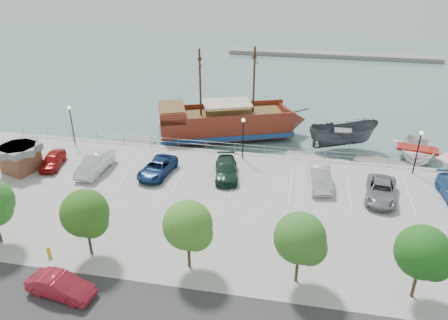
# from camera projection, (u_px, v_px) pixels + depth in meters

# --- Properties ---
(ground) EXTENTS (160.00, 160.00, 0.00)m
(ground) POSITION_uv_depth(u_px,v_px,m) (231.00, 202.00, 38.05)
(ground) COLOR slate
(sidewalk) EXTENTS (100.00, 4.00, 0.05)m
(sidewalk) POSITION_uv_depth(u_px,v_px,m) (204.00, 269.00, 28.85)
(sidewalk) COLOR gray
(sidewalk) RESTS_ON land_slab
(seawall_railing) EXTENTS (50.00, 0.06, 1.00)m
(seawall_railing) POSITION_uv_depth(u_px,v_px,m) (245.00, 148.00, 44.18)
(seawall_railing) COLOR gray
(seawall_railing) RESTS_ON land_slab
(far_shore) EXTENTS (40.00, 3.00, 0.80)m
(far_shore) POSITION_uv_depth(u_px,v_px,m) (332.00, 55.00, 84.28)
(far_shore) COLOR gray
(far_shore) RESTS_ON ground
(pirate_ship) EXTENTS (17.41, 10.24, 10.82)m
(pirate_ship) POSITION_uv_depth(u_px,v_px,m) (236.00, 123.00, 49.49)
(pirate_ship) COLOR maroon
(pirate_ship) RESTS_ON ground
(patrol_boat) EXTENTS (8.06, 5.06, 2.92)m
(patrol_boat) POSITION_uv_depth(u_px,v_px,m) (342.00, 137.00, 46.85)
(patrol_boat) COLOR #40434A
(patrol_boat) RESTS_ON ground
(speedboat) EXTENTS (6.25, 7.87, 1.46)m
(speedboat) POSITION_uv_depth(u_px,v_px,m) (417.00, 152.00, 45.26)
(speedboat) COLOR white
(speedboat) RESTS_ON ground
(dock_west) EXTENTS (7.24, 4.29, 0.40)m
(dock_west) POSITION_uv_depth(u_px,v_px,m) (122.00, 144.00, 48.39)
(dock_west) COLOR slate
(dock_west) RESTS_ON ground
(dock_mid) EXTENTS (6.57, 3.07, 0.36)m
(dock_mid) POSITION_uv_depth(u_px,v_px,m) (316.00, 160.00, 44.79)
(dock_mid) COLOR gray
(dock_mid) RESTS_ON ground
(dock_east) EXTENTS (7.70, 4.65, 0.42)m
(dock_east) POSITION_uv_depth(u_px,v_px,m) (393.00, 166.00, 43.49)
(dock_east) COLOR slate
(dock_east) RESTS_ON ground
(shed) EXTENTS (3.91, 3.91, 2.54)m
(shed) POSITION_uv_depth(u_px,v_px,m) (20.00, 157.00, 40.54)
(shed) COLOR brown
(shed) RESTS_ON land_slab
(street_sedan) EXTENTS (4.44, 2.10, 1.41)m
(street_sedan) POSITION_uv_depth(u_px,v_px,m) (61.00, 286.00, 26.44)
(street_sedan) COLOR maroon
(street_sedan) RESTS_ON street
(fire_hydrant) EXTENTS (0.28, 0.28, 0.80)m
(fire_hydrant) POSITION_uv_depth(u_px,v_px,m) (49.00, 251.00, 29.78)
(fire_hydrant) COLOR gold
(fire_hydrant) RESTS_ON sidewalk
(lamp_post_left) EXTENTS (0.36, 0.36, 4.28)m
(lamp_post_left) POSITION_uv_depth(u_px,v_px,m) (71.00, 118.00, 45.02)
(lamp_post_left) COLOR black
(lamp_post_left) RESTS_ON land_slab
(lamp_post_mid) EXTENTS (0.36, 0.36, 4.28)m
(lamp_post_mid) POSITION_uv_depth(u_px,v_px,m) (243.00, 131.00, 41.95)
(lamp_post_mid) COLOR black
(lamp_post_mid) RESTS_ON land_slab
(lamp_post_right) EXTENTS (0.36, 0.36, 4.28)m
(lamp_post_right) POSITION_uv_depth(u_px,v_px,m) (419.00, 145.00, 39.22)
(lamp_post_right) COLOR black
(lamp_post_right) RESTS_ON land_slab
(tree_c) EXTENTS (3.30, 3.20, 5.00)m
(tree_c) POSITION_uv_depth(u_px,v_px,m) (87.00, 215.00, 28.63)
(tree_c) COLOR #473321
(tree_c) RESTS_ON sidewalk
(tree_d) EXTENTS (3.30, 3.20, 5.00)m
(tree_d) POSITION_uv_depth(u_px,v_px,m) (190.00, 227.00, 27.44)
(tree_d) COLOR #473321
(tree_d) RESTS_ON sidewalk
(tree_e) EXTENTS (3.30, 3.20, 5.00)m
(tree_e) POSITION_uv_depth(u_px,v_px,m) (302.00, 240.00, 26.24)
(tree_e) COLOR #473321
(tree_e) RESTS_ON sidewalk
(tree_f) EXTENTS (3.30, 3.20, 5.00)m
(tree_f) POSITION_uv_depth(u_px,v_px,m) (425.00, 255.00, 25.05)
(tree_f) COLOR #473321
(tree_f) RESTS_ON sidewalk
(parked_car_a) EXTENTS (2.38, 4.26, 1.37)m
(parked_car_a) POSITION_uv_depth(u_px,v_px,m) (53.00, 160.00, 41.50)
(parked_car_a) COLOR maroon
(parked_car_a) RESTS_ON land_slab
(parked_car_b) EXTENTS (1.96, 5.15, 1.68)m
(parked_car_b) POSITION_uv_depth(u_px,v_px,m) (95.00, 163.00, 40.55)
(parked_car_b) COLOR silver
(parked_car_b) RESTS_ON land_slab
(parked_car_c) EXTENTS (2.94, 5.23, 1.38)m
(parked_car_c) POSITION_uv_depth(u_px,v_px,m) (157.00, 168.00, 40.08)
(parked_car_c) COLOR navy
(parked_car_c) RESTS_ON land_slab
(parked_car_d) EXTENTS (2.95, 5.26, 1.44)m
(parked_car_d) POSITION_uv_depth(u_px,v_px,m) (226.00, 170.00, 39.72)
(parked_car_d) COLOR #163322
(parked_car_d) RESTS_ON land_slab
(parked_car_f) EXTENTS (2.39, 5.23, 1.66)m
(parked_car_f) POSITION_uv_depth(u_px,v_px,m) (319.00, 176.00, 38.36)
(parked_car_f) COLOR silver
(parked_car_f) RESTS_ON land_slab
(parked_car_g) EXTENTS (3.08, 5.46, 1.44)m
(parked_car_g) POSITION_uv_depth(u_px,v_px,m) (381.00, 191.00, 36.38)
(parked_car_g) COLOR gray
(parked_car_g) RESTS_ON land_slab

